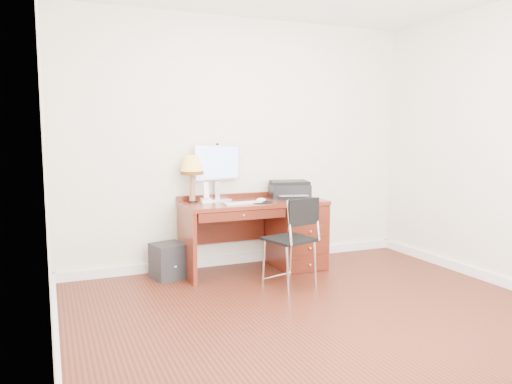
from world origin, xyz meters
name	(u,v)px	position (x,y,z in m)	size (l,w,h in m)	color
ground	(319,314)	(0.00, 0.00, 0.00)	(4.00, 4.00, 0.00)	#3E170E
room_shell	(285,286)	(0.00, 0.63, 0.05)	(4.00, 4.00, 4.00)	silver
desk	(281,230)	(0.32, 1.40, 0.41)	(1.50, 0.67, 0.75)	maroon
monitor	(218,166)	(-0.31, 1.64, 1.12)	(0.51, 0.18, 0.58)	silver
keyboard	(243,203)	(-0.17, 1.27, 0.76)	(0.39, 0.11, 0.01)	white
mouse_pad	(261,201)	(0.03, 1.26, 0.76)	(0.24, 0.24, 0.05)	black
printer	(289,189)	(0.47, 1.50, 0.84)	(0.49, 0.42, 0.19)	black
leg_lamp	(192,168)	(-0.62, 1.56, 1.11)	(0.24, 0.24, 0.49)	black
phone	(206,197)	(-0.50, 1.47, 0.81)	(0.10, 0.10, 0.21)	white
pen_cup	(282,194)	(0.38, 1.51, 0.80)	(0.07, 0.07, 0.09)	black
chair	(293,234)	(0.11, 0.70, 0.53)	(0.50, 0.50, 0.87)	black
equipment_box	(168,261)	(-0.90, 1.47, 0.18)	(0.30, 0.30, 0.36)	black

